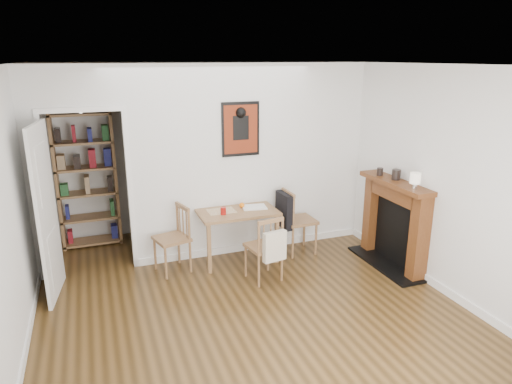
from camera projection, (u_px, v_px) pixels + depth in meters
name	position (u px, v px, depth m)	size (l,w,h in m)	color
ground	(246.00, 301.00, 5.20)	(5.20, 5.20, 0.00)	brown
room_shell	(219.00, 164.00, 6.07)	(5.20, 5.20, 5.20)	silver
dining_table	(237.00, 216.00, 6.10)	(1.04, 0.66, 0.71)	olive
chair_left	(172.00, 239.00, 5.81)	(0.53, 0.53, 0.87)	olive
chair_right	(298.00, 220.00, 6.37)	(0.53, 0.47, 0.93)	olive
chair_front	(264.00, 247.00, 5.59)	(0.49, 0.53, 0.85)	olive
bookshelf	(87.00, 181.00, 6.52)	(0.82, 0.33, 1.96)	olive
fireplace	(395.00, 220.00, 5.96)	(0.45, 1.25, 1.16)	brown
red_glass	(223.00, 211.00, 5.90)	(0.07, 0.07, 0.10)	#9B120E
orange_fruit	(242.00, 205.00, 6.16)	(0.07, 0.07, 0.07)	orange
placemat	(221.00, 211.00, 6.03)	(0.36, 0.27, 0.00)	beige
notebook	(254.00, 207.00, 6.17)	(0.32, 0.23, 0.02)	white
mantel_lamp	(415.00, 179.00, 5.39)	(0.13, 0.13, 0.20)	silver
ceramic_jar_a	(396.00, 175.00, 5.82)	(0.11, 0.11, 0.13)	black
ceramic_jar_b	(380.00, 172.00, 6.03)	(0.08, 0.08, 0.10)	black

